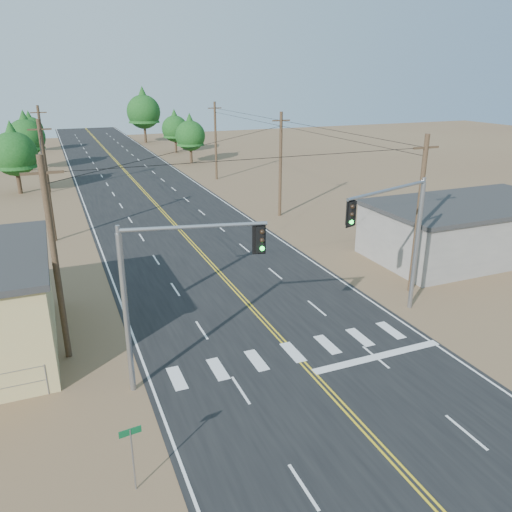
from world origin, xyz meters
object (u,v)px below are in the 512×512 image
signal_mast_left (166,281)px  signal_mast_right (400,228)px  street_sign (132,449)px  building_right (468,230)px

signal_mast_left → signal_mast_right: 13.44m
street_sign → signal_mast_left: bearing=58.0°
building_right → signal_mast_left: signal_mast_left is taller
signal_mast_left → signal_mast_right: (13.32, 1.84, 0.21)m
building_right → street_sign: 31.16m
building_right → signal_mast_left: size_ratio=1.96×
building_right → signal_mast_right: size_ratio=1.90×
building_right → signal_mast_right: bearing=-151.0°
signal_mast_left → street_sign: 6.95m
building_right → signal_mast_left: bearing=-161.5°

